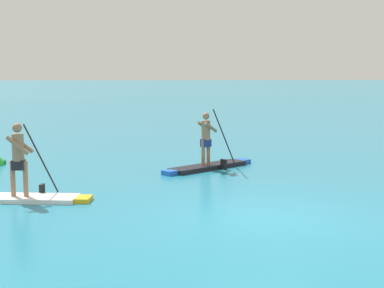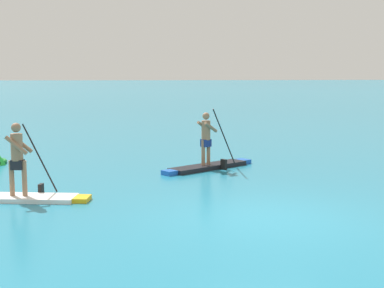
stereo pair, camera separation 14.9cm
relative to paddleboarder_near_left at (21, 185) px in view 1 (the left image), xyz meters
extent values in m
plane|color=teal|center=(5.09, -2.08, -0.35)|extent=(440.00, 440.00, 0.00)
cube|color=white|center=(-0.02, -0.01, -0.30)|extent=(2.64, 1.16, 0.10)
cube|color=yellow|center=(1.39, -0.26, -0.30)|extent=(0.40, 0.55, 0.10)
cylinder|color=#997051|center=(0.12, -0.03, 0.15)|extent=(0.11, 0.11, 0.80)
cylinder|color=#997051|center=(-0.16, 0.02, 0.15)|extent=(0.11, 0.11, 0.80)
cube|color=black|center=(-0.02, -0.01, 0.46)|extent=(0.30, 0.26, 0.22)
cylinder|color=#997051|center=(-0.02, -0.01, 0.85)|extent=(0.26, 0.26, 0.60)
sphere|color=#997051|center=(-0.02, -0.01, 1.28)|extent=(0.21, 0.21, 0.21)
cylinder|color=#997051|center=(0.06, 0.13, 0.91)|extent=(0.51, 0.18, 0.44)
cylinder|color=#997051|center=(0.00, -0.17, 0.91)|extent=(0.51, 0.18, 0.44)
cylinder|color=black|center=(0.40, 0.38, 0.54)|extent=(0.77, 0.17, 1.59)
cube|color=black|center=(0.40, 0.38, -0.23)|extent=(0.11, 0.21, 0.32)
cube|color=black|center=(4.78, 3.47, -0.28)|extent=(2.52, 2.01, 0.13)
cube|color=blue|center=(6.01, 4.32, -0.28)|extent=(0.51, 0.54, 0.13)
cube|color=blue|center=(3.55, 2.62, -0.28)|extent=(0.48, 0.49, 0.13)
cylinder|color=#997051|center=(4.78, 3.47, 0.15)|extent=(0.11, 0.11, 0.75)
cylinder|color=#997051|center=(4.61, 3.35, 0.15)|extent=(0.11, 0.11, 0.75)
cube|color=navy|center=(4.69, 3.41, 0.44)|extent=(0.34, 0.33, 0.22)
cylinder|color=#997051|center=(4.69, 3.41, 0.81)|extent=(0.26, 0.26, 0.57)
sphere|color=#997051|center=(4.69, 3.41, 1.23)|extent=(0.21, 0.21, 0.21)
cylinder|color=#997051|center=(4.65, 3.56, 0.91)|extent=(0.47, 0.42, 0.38)
cylinder|color=#997051|center=(4.82, 3.31, 0.91)|extent=(0.47, 0.42, 0.38)
cylinder|color=black|center=(5.21, 3.28, 0.63)|extent=(0.78, 0.58, 1.68)
cube|color=black|center=(5.21, 3.28, -0.20)|extent=(0.18, 0.21, 0.32)
camera|label=1|loc=(2.32, -12.18, 2.47)|focal=50.53mm
camera|label=2|loc=(2.47, -12.20, 2.47)|focal=50.53mm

